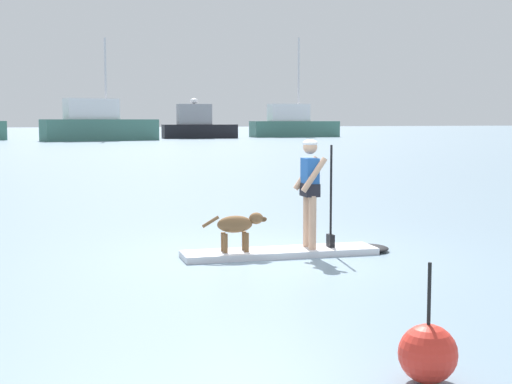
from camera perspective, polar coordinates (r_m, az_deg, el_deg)
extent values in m
plane|color=gray|center=(11.61, 1.83, -4.87)|extent=(400.00, 400.00, 0.00)
cube|color=silver|center=(11.60, 1.83, -4.62)|extent=(3.09, 1.00, 0.10)
ellipsoid|color=black|center=(12.13, 8.72, -4.24)|extent=(0.63, 0.70, 0.10)
cylinder|color=tan|center=(11.80, 3.89, -2.17)|extent=(0.12, 0.12, 0.83)
cylinder|color=tan|center=(11.56, 4.32, -2.34)|extent=(0.12, 0.12, 0.83)
cube|color=black|center=(11.63, 4.12, 0.16)|extent=(0.26, 0.38, 0.20)
cube|color=#2659A5|center=(11.61, 4.13, 1.18)|extent=(0.24, 0.36, 0.57)
sphere|color=tan|center=(11.58, 4.14, 3.43)|extent=(0.22, 0.22, 0.22)
ellipsoid|color=white|center=(11.58, 4.14, 3.73)|extent=(0.23, 0.23, 0.11)
cylinder|color=tan|center=(11.78, 3.82, 1.45)|extent=(0.43, 0.14, 0.54)
cylinder|color=tan|center=(11.43, 4.45, 1.31)|extent=(0.43, 0.14, 0.54)
cylinder|color=black|center=(11.76, 5.72, -0.32)|extent=(0.04, 0.04, 1.60)
cube|color=black|center=(11.85, 5.69, -3.70)|extent=(0.10, 0.19, 0.20)
ellipsoid|color=brown|center=(11.34, -1.62, -2.46)|extent=(0.57, 0.28, 0.26)
ellipsoid|color=brown|center=(11.41, 0.01, -2.01)|extent=(0.24, 0.18, 0.18)
ellipsoid|color=#503923|center=(11.45, 0.54, -2.09)|extent=(0.13, 0.09, 0.08)
cylinder|color=brown|center=(11.25, -3.48, -2.28)|extent=(0.27, 0.08, 0.18)
cylinder|color=brown|center=(11.50, -0.91, -3.74)|extent=(0.07, 0.07, 0.29)
cylinder|color=brown|center=(11.35, -0.71, -3.86)|extent=(0.07, 0.07, 0.29)
cylinder|color=brown|center=(11.42, -2.51, -3.80)|extent=(0.07, 0.07, 0.29)
cylinder|color=brown|center=(11.27, -2.34, -3.93)|extent=(0.07, 0.07, 0.29)
cube|color=#3F7266|center=(76.20, -11.74, 4.64)|extent=(11.82, 4.67, 2.12)
cube|color=silver|center=(76.05, -12.41, 6.19)|extent=(5.46, 2.86, 2.04)
cylinder|color=silver|center=(76.40, -11.38, 8.45)|extent=(0.20, 0.20, 8.03)
cylinder|color=silver|center=(76.05, -12.42, 6.32)|extent=(4.00, 0.88, 0.14)
cube|color=black|center=(84.54, -4.32, 4.62)|extent=(8.53, 4.00, 1.55)
cube|color=gray|center=(84.35, -4.73, 5.91)|extent=(3.96, 2.67, 2.27)
ellipsoid|color=white|center=(84.37, -4.74, 6.92)|extent=(0.90, 0.90, 0.60)
cube|color=#3F7266|center=(90.87, 2.94, 4.81)|extent=(10.79, 4.24, 1.91)
cube|color=silver|center=(90.54, 2.49, 6.06)|extent=(4.95, 2.86, 2.05)
cylinder|color=silver|center=(91.21, 3.26, 8.54)|extent=(0.20, 0.20, 9.97)
cylinder|color=silver|center=(90.54, 2.49, 6.17)|extent=(3.68, 0.51, 0.14)
sphere|color=red|center=(6.25, 12.94, -11.90)|extent=(0.48, 0.48, 0.48)
cylinder|color=black|center=(6.12, 13.04, -7.54)|extent=(0.03, 0.03, 0.50)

